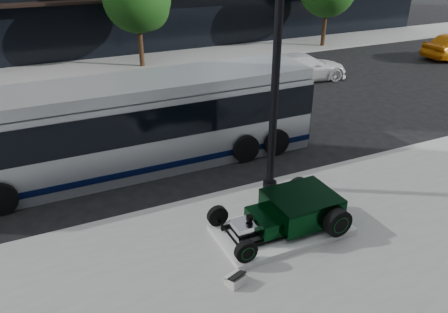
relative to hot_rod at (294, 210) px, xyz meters
name	(u,v)px	position (x,y,z in m)	size (l,w,h in m)	color
ground	(217,162)	(-0.13, 4.50, -0.70)	(120.00, 120.00, 0.00)	black
sidewalk_far	(122,65)	(-0.13, 18.50, -0.64)	(70.00, 4.00, 0.12)	gray
street_trees	(139,1)	(1.01, 17.57, 3.07)	(29.80, 3.80, 5.70)	black
display_plinth	(282,229)	(-0.33, 0.00, -0.50)	(3.40, 1.80, 0.15)	silver
hot_rod	(294,210)	(0.00, 0.00, 0.00)	(3.22, 2.00, 0.81)	black
info_plaque	(235,279)	(-2.25, -1.20, -0.45)	(0.48, 0.42, 0.31)	silver
lamppost	(276,76)	(0.53, 2.07, 2.89)	(0.41, 0.41, 7.49)	black
transit_bus	(135,124)	(-2.61, 5.44, 0.79)	(12.12, 2.88, 2.92)	#AAAEB4
white_sedan	(303,67)	(8.00, 11.37, 0.01)	(1.99, 4.89, 1.42)	white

